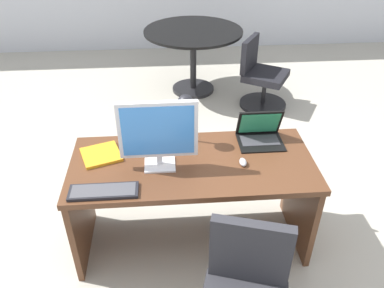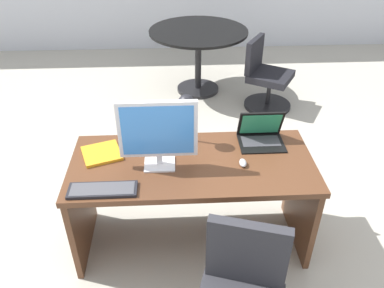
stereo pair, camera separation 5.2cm
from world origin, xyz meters
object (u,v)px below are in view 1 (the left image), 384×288
desk (192,182)px  keyboard (104,191)px  mouse (243,162)px  monitor (158,132)px  desk_lamp (185,109)px  book (101,155)px  meeting_table (193,46)px  laptop (260,131)px  meeting_chair_near (261,80)px

desk → keyboard: bearing=-150.7°
mouse → desk: bearing=163.5°
desk → keyboard: (-0.55, -0.31, 0.22)m
monitor → keyboard: bearing=-144.6°
desk_lamp → book: bearing=-167.7°
meeting_table → desk_lamp: bearing=-95.9°
mouse → book: mouse is taller
laptop → mouse: laptop is taller
desk → monitor: bearing=-162.0°
mouse → meeting_table: 2.63m
monitor → meeting_chair_near: (1.20, 2.14, -0.68)m
mouse → book: (-0.94, 0.17, -0.01)m
mouse → meeting_chair_near: (0.65, 2.16, -0.43)m
monitor → desk_lamp: size_ratio=1.32×
keyboard → desk_lamp: 0.78m
monitor → desk_lamp: 0.33m
laptop → keyboard: size_ratio=0.76×
desk → book: (-0.61, 0.07, 0.22)m
mouse → meeting_chair_near: 2.30m
keyboard → meeting_chair_near: size_ratio=0.51×
laptop → meeting_chair_near: (0.48, 1.88, -0.48)m
mouse → meeting_table: bearing=92.6°
keyboard → desk_lamp: size_ratio=1.11×
monitor → laptop: monitor is taller
laptop → desk_lamp: bearing=179.0°
meeting_table → desk: bearing=-94.8°
monitor → keyboard: 0.49m
monitor → meeting_table: (0.43, 2.60, -0.40)m
meeting_chair_near → keyboard: bearing=-122.8°
book → mouse: bearing=-10.2°
desk_lamp → meeting_table: size_ratio=0.31×
keyboard → desk_lamp: desk_lamp is taller
keyboard → meeting_chair_near: 2.86m
desk → laptop: (0.50, 0.19, 0.28)m
meeting_chair_near → laptop: bearing=-104.4°
laptop → desk_lamp: 0.56m
meeting_chair_near → monitor: bearing=-119.2°
laptop → meeting_chair_near: 2.00m
mouse → meeting_table: meeting_table is taller
monitor → laptop: (0.71, 0.26, -0.19)m
keyboard → meeting_chair_near: meeting_chair_near is taller
laptop → meeting_table: bearing=97.0°
desk → book: size_ratio=5.23×
mouse → book: size_ratio=0.27×
desk → desk_lamp: desk_lamp is taller
desk → keyboard: size_ratio=3.93×
desk → meeting_chair_near: 2.30m
monitor → meeting_table: monitor is taller
desk_lamp → meeting_table: 2.38m
monitor → meeting_table: 2.66m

